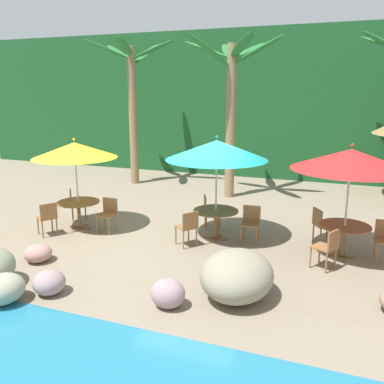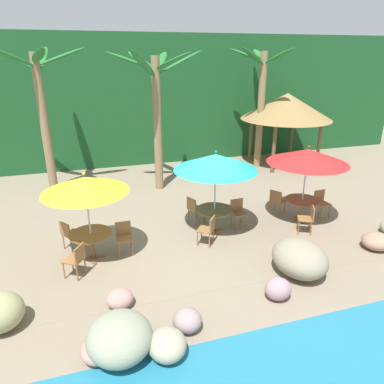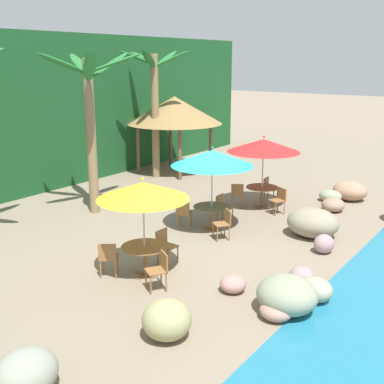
# 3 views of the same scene
# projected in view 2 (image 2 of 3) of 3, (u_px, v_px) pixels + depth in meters

# --- Properties ---
(ground_plane) EXTENTS (120.00, 120.00, 0.00)m
(ground_plane) POSITION_uv_depth(u_px,v_px,m) (202.00, 236.00, 10.60)
(ground_plane) COLOR gray
(terrace_deck) EXTENTS (18.00, 5.20, 0.01)m
(terrace_deck) POSITION_uv_depth(u_px,v_px,m) (202.00, 236.00, 10.60)
(terrace_deck) COLOR gray
(terrace_deck) RESTS_ON ground
(foliage_backdrop) EXTENTS (28.00, 2.40, 6.00)m
(foliage_backdrop) POSITION_uv_depth(u_px,v_px,m) (145.00, 99.00, 17.52)
(foliage_backdrop) COLOR #194C23
(foliage_backdrop) RESTS_ON ground
(rock_seawall) EXTENTS (14.66, 3.40, 0.85)m
(rock_seawall) POSITION_uv_depth(u_px,v_px,m) (249.00, 278.00, 8.01)
(rock_seawall) COLOR gray
(rock_seawall) RESTS_ON ground
(umbrella_yellow) EXTENTS (2.15, 2.15, 2.41)m
(umbrella_yellow) POSITION_uv_depth(u_px,v_px,m) (85.00, 185.00, 8.69)
(umbrella_yellow) COLOR silver
(umbrella_yellow) RESTS_ON ground
(dining_table_yellow) EXTENTS (1.10, 1.10, 0.74)m
(dining_table_yellow) POSITION_uv_depth(u_px,v_px,m) (91.00, 238.00, 9.23)
(dining_table_yellow) COLOR brown
(dining_table_yellow) RESTS_ON ground
(chair_yellow_seaward) EXTENTS (0.43, 0.44, 0.87)m
(chair_yellow_seaward) POSITION_uv_depth(u_px,v_px,m) (124.00, 235.00, 9.56)
(chair_yellow_seaward) COLOR olive
(chair_yellow_seaward) RESTS_ON ground
(chair_yellow_inland) EXTENTS (0.59, 0.59, 0.87)m
(chair_yellow_inland) POSITION_uv_depth(u_px,v_px,m) (69.00, 233.00, 9.67)
(chair_yellow_inland) COLOR olive
(chair_yellow_inland) RESTS_ON ground
(chair_yellow_left) EXTENTS (0.59, 0.58, 0.87)m
(chair_yellow_left) POSITION_uv_depth(u_px,v_px,m) (77.00, 258.00, 8.48)
(chair_yellow_left) COLOR olive
(chair_yellow_left) RESTS_ON ground
(umbrella_teal) EXTENTS (2.43, 2.43, 2.56)m
(umbrella_teal) POSITION_uv_depth(u_px,v_px,m) (216.00, 162.00, 10.08)
(umbrella_teal) COLOR silver
(umbrella_teal) RESTS_ON ground
(dining_table_teal) EXTENTS (1.10, 1.10, 0.74)m
(dining_table_teal) POSITION_uv_depth(u_px,v_px,m) (214.00, 213.00, 10.66)
(dining_table_teal) COLOR brown
(dining_table_teal) RESTS_ON ground
(chair_teal_seaward) EXTENTS (0.45, 0.45, 0.87)m
(chair_teal_seaward) POSITION_uv_depth(u_px,v_px,m) (238.00, 211.00, 11.06)
(chair_teal_seaward) COLOR olive
(chair_teal_seaward) RESTS_ON ground
(chair_teal_inland) EXTENTS (0.56, 0.55, 0.87)m
(chair_teal_inland) POSITION_uv_depth(u_px,v_px,m) (194.00, 208.00, 11.25)
(chair_teal_inland) COLOR olive
(chair_teal_inland) RESTS_ON ground
(chair_teal_left) EXTENTS (0.59, 0.59, 0.87)m
(chair_teal_left) POSITION_uv_depth(u_px,v_px,m) (209.00, 229.00, 9.93)
(chair_teal_left) COLOR olive
(chair_teal_left) RESTS_ON ground
(umbrella_red) EXTENTS (2.48, 2.48, 2.51)m
(umbrella_red) POSITION_uv_depth(u_px,v_px,m) (308.00, 156.00, 10.79)
(umbrella_red) COLOR silver
(umbrella_red) RESTS_ON ground
(dining_table_red) EXTENTS (1.10, 1.10, 0.74)m
(dining_table_red) POSITION_uv_depth(u_px,v_px,m) (302.00, 203.00, 11.36)
(dining_table_red) COLOR brown
(dining_table_red) RESTS_ON ground
(chair_red_seaward) EXTENTS (0.46, 0.46, 0.87)m
(chair_red_seaward) POSITION_uv_depth(u_px,v_px,m) (321.00, 201.00, 11.77)
(chair_red_seaward) COLOR olive
(chair_red_seaward) RESTS_ON ground
(chair_red_inland) EXTENTS (0.58, 0.58, 0.87)m
(chair_red_inland) POSITION_uv_depth(u_px,v_px,m) (277.00, 200.00, 11.86)
(chair_red_inland) COLOR olive
(chair_red_inland) RESTS_ON ground
(chair_red_left) EXTENTS (0.57, 0.57, 0.87)m
(chair_red_left) POSITION_uv_depth(u_px,v_px,m) (308.00, 217.00, 10.60)
(chair_red_left) COLOR olive
(chair_red_left) RESTS_ON ground
(palm_tree_nearest) EXTENTS (3.31, 3.42, 5.40)m
(palm_tree_nearest) POSITION_uv_depth(u_px,v_px,m) (40.00, 99.00, 12.63)
(palm_tree_nearest) COLOR olive
(palm_tree_nearest) RESTS_ON ground
(palm_tree_second) EXTENTS (3.46, 3.20, 5.28)m
(palm_tree_second) POSITION_uv_depth(u_px,v_px,m) (156.00, 97.00, 13.08)
(palm_tree_second) COLOR olive
(palm_tree_second) RESTS_ON ground
(palm_tree_third) EXTENTS (2.97, 3.01, 5.39)m
(palm_tree_third) POSITION_uv_depth(u_px,v_px,m) (262.00, 91.00, 15.96)
(palm_tree_third) COLOR olive
(palm_tree_third) RESTS_ON ground
(palapa_hut) EXTENTS (4.28, 4.28, 3.40)m
(palapa_hut) POSITION_uv_depth(u_px,v_px,m) (287.00, 107.00, 16.61)
(palapa_hut) COLOR brown
(palapa_hut) RESTS_ON ground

